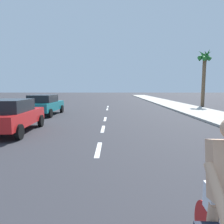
% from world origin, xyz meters
% --- Properties ---
extents(ground_plane, '(160.00, 160.00, 0.00)m').
position_xyz_m(ground_plane, '(0.00, 20.00, 0.00)').
color(ground_plane, '#2D2D33').
extents(sidewalk_strip, '(3.60, 80.00, 0.14)m').
position_xyz_m(sidewalk_strip, '(8.00, 22.00, 0.07)').
color(sidewalk_strip, '#B2ADA3').
rests_on(sidewalk_strip, ground).
extents(lane_stripe_2, '(0.16, 1.80, 0.01)m').
position_xyz_m(lane_stripe_2, '(0.00, 9.19, 0.00)').
color(lane_stripe_2, white).
rests_on(lane_stripe_2, ground).
extents(lane_stripe_3, '(0.16, 1.80, 0.01)m').
position_xyz_m(lane_stripe_3, '(0.00, 12.79, 0.00)').
color(lane_stripe_3, white).
rests_on(lane_stripe_3, ground).
extents(lane_stripe_4, '(0.16, 1.80, 0.01)m').
position_xyz_m(lane_stripe_4, '(0.00, 16.21, 0.00)').
color(lane_stripe_4, white).
rests_on(lane_stripe_4, ground).
extents(lane_stripe_5, '(0.16, 1.80, 0.01)m').
position_xyz_m(lane_stripe_5, '(0.00, 22.81, 0.00)').
color(lane_stripe_5, white).
rests_on(lane_stripe_5, ground).
extents(lane_stripe_6, '(0.16, 1.80, 0.01)m').
position_xyz_m(lane_stripe_6, '(0.00, 25.69, 0.00)').
color(lane_stripe_6, white).
rests_on(lane_stripe_6, ground).
extents(cyclist, '(0.63, 1.71, 1.82)m').
position_xyz_m(cyclist, '(1.56, 4.13, 0.83)').
color(cyclist, black).
rests_on(cyclist, ground).
extents(parked_car_red, '(2.14, 4.38, 1.57)m').
position_xyz_m(parked_car_red, '(-4.26, 11.92, 0.84)').
color(parked_car_red, red).
rests_on(parked_car_red, ground).
extents(parked_car_teal, '(2.15, 4.50, 1.57)m').
position_xyz_m(parked_car_teal, '(-4.81, 18.39, 0.84)').
color(parked_car_teal, '#14727A').
rests_on(parked_car_teal, ground).
extents(palm_tree_far, '(1.79, 1.80, 6.49)m').
position_xyz_m(palm_tree_far, '(10.84, 26.07, 4.84)').
color(palm_tree_far, brown).
rests_on(palm_tree_far, ground).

